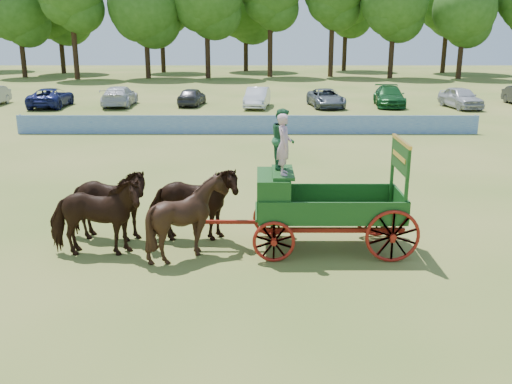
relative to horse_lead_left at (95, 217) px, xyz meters
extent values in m
plane|color=olive|center=(4.61, -0.03, -1.06)|extent=(160.00, 160.00, 0.00)
imported|color=black|center=(0.00, 0.00, 0.00)|extent=(2.56, 1.24, 2.13)
imported|color=black|center=(0.00, 1.10, 0.00)|extent=(2.65, 1.46, 2.13)
imported|color=black|center=(2.40, 0.00, 0.00)|extent=(2.05, 1.85, 2.13)
imported|color=black|center=(2.40, 1.10, 0.00)|extent=(2.58, 1.29, 2.13)
cube|color=maroon|center=(4.60, 0.55, -0.46)|extent=(0.12, 2.00, 0.12)
cube|color=maroon|center=(7.60, 0.55, -0.46)|extent=(0.12, 2.00, 0.12)
cube|color=maroon|center=(6.10, 0.00, -0.34)|extent=(3.80, 0.10, 0.12)
cube|color=maroon|center=(6.10, 1.10, -0.34)|extent=(3.80, 0.10, 0.12)
cube|color=maroon|center=(3.70, 0.55, -0.31)|extent=(2.80, 0.09, 0.09)
cube|color=#1A4F1A|center=(6.10, 0.55, -0.06)|extent=(3.80, 1.80, 0.10)
cube|color=#1A4F1A|center=(6.10, -0.33, 0.24)|extent=(3.80, 0.06, 0.55)
cube|color=#1A4F1A|center=(6.10, 1.43, 0.24)|extent=(3.80, 0.06, 0.55)
cube|color=#1A4F1A|center=(7.98, 0.55, 0.24)|extent=(0.06, 1.80, 0.55)
cube|color=#1A4F1A|center=(4.60, 0.55, 0.49)|extent=(0.85, 1.70, 1.05)
cube|color=#1A4F1A|center=(4.85, 0.55, 1.06)|extent=(0.55, 1.50, 0.08)
cube|color=#1A4F1A|center=(4.22, 0.55, 0.29)|extent=(0.10, 1.60, 0.65)
cube|color=#1A4F1A|center=(4.40, 0.55, -0.01)|extent=(0.55, 1.60, 0.06)
cube|color=#1A4F1A|center=(7.90, -0.25, 0.89)|extent=(0.08, 0.08, 1.80)
cube|color=#1A4F1A|center=(7.90, 1.35, 0.89)|extent=(0.08, 0.08, 1.80)
cube|color=#1A4F1A|center=(7.90, 0.55, 1.49)|extent=(0.07, 1.75, 0.75)
cube|color=gold|center=(7.90, 0.55, 1.89)|extent=(0.08, 1.80, 0.09)
cube|color=gold|center=(7.86, 0.55, 1.49)|extent=(0.02, 1.30, 0.12)
torus|color=maroon|center=(4.60, -0.40, -0.51)|extent=(1.09, 0.09, 1.09)
torus|color=maroon|center=(4.60, 1.50, -0.51)|extent=(1.09, 0.09, 1.09)
torus|color=maroon|center=(7.60, -0.40, -0.36)|extent=(1.39, 0.09, 1.39)
torus|color=maroon|center=(7.60, 1.50, -0.36)|extent=(1.39, 0.09, 1.39)
imported|color=#CC9CB0|center=(4.85, 0.20, 1.87)|extent=(0.37, 0.57, 1.55)
imported|color=#225B34|center=(4.85, 0.90, 1.89)|extent=(0.60, 0.77, 1.59)
cube|color=#1F4EAC|center=(3.61, 17.97, -0.54)|extent=(26.00, 0.08, 1.05)
imported|color=navy|center=(-11.45, 29.38, -0.35)|extent=(2.53, 5.23, 1.43)
imported|color=silver|center=(-6.40, 29.99, -0.31)|extent=(2.26, 5.27, 1.51)
imported|color=#333338|center=(-0.90, 30.29, -0.38)|extent=(2.08, 4.18, 1.37)
imported|color=silver|center=(4.15, 29.11, -0.32)|extent=(2.10, 4.68, 1.49)
imported|color=slate|center=(9.36, 29.41, -0.39)|extent=(2.75, 5.09, 1.36)
imported|color=#144C1E|center=(14.23, 29.92, -0.31)|extent=(2.65, 5.37, 1.50)
imported|color=#B2B2B7|center=(19.32, 28.84, -0.28)|extent=(2.46, 4.81, 1.57)
cylinder|color=#382314|center=(-24.18, 56.61, 1.09)|extent=(0.60, 0.60, 4.31)
sphere|color=#244D14|center=(-24.18, 56.61, 6.87)|extent=(7.39, 7.39, 7.39)
cylinder|color=#382314|center=(-16.93, 53.80, 1.67)|extent=(0.60, 0.60, 5.47)
cylinder|color=#382314|center=(-8.86, 55.17, 1.20)|extent=(0.60, 0.60, 4.53)
sphere|color=#244D14|center=(-8.86, 55.17, 7.28)|extent=(8.53, 8.53, 8.53)
cylinder|color=#382314|center=(-1.75, 55.43, 1.53)|extent=(0.60, 0.60, 5.19)
cylinder|color=#382314|center=(5.70, 57.62, 1.71)|extent=(0.60, 0.60, 5.55)
cylinder|color=#382314|center=(13.15, 57.64, 1.70)|extent=(0.60, 0.60, 5.53)
cylinder|color=#382314|center=(20.04, 55.59, 1.33)|extent=(0.60, 0.60, 4.79)
sphere|color=#244D14|center=(20.04, 55.59, 7.75)|extent=(7.78, 7.78, 7.78)
cylinder|color=#382314|center=(27.98, 54.84, 1.06)|extent=(0.60, 0.60, 4.24)
sphere|color=#244D14|center=(27.98, 54.84, 6.75)|extent=(7.21, 7.21, 7.21)
cylinder|color=#382314|center=(-21.54, 62.98, 1.27)|extent=(0.60, 0.60, 4.66)
sphere|color=#244D14|center=(-21.54, 62.98, 7.52)|extent=(8.73, 8.73, 8.73)
cylinder|color=#382314|center=(-8.62, 65.02, 1.65)|extent=(0.60, 0.60, 5.43)
cylinder|color=#382314|center=(2.54, 66.95, 1.32)|extent=(0.60, 0.60, 4.77)
sphere|color=#244D14|center=(2.54, 66.95, 7.73)|extent=(9.03, 9.03, 9.03)
cylinder|color=#382314|center=(16.32, 68.03, 1.46)|extent=(0.60, 0.60, 5.05)
sphere|color=#244D14|center=(16.32, 68.03, 8.24)|extent=(7.97, 7.97, 7.97)
cylinder|color=#382314|center=(28.96, 63.99, 1.68)|extent=(0.60, 0.60, 5.48)
camera|label=1|loc=(4.19, -13.91, 4.69)|focal=40.00mm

